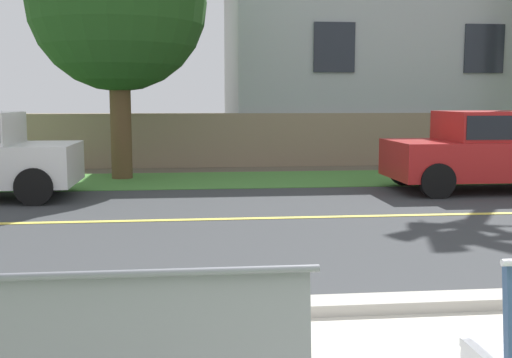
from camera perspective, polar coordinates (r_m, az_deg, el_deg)
ground_plane at (r=10.79m, az=-0.51°, el=-2.15°), size 140.00×140.00×0.00m
curb_edge at (r=5.34m, az=5.58°, el=-11.50°), size 44.00×0.30×0.11m
street_asphalt at (r=9.33m, az=0.39°, el=-3.63°), size 52.00×8.00×0.01m
road_centre_line at (r=9.32m, az=0.39°, el=-3.60°), size 48.00×0.14×0.01m
far_verge_grass at (r=13.78m, az=-1.75°, el=-0.06°), size 48.00×2.80×0.02m
car_red_near at (r=13.00m, az=21.41°, el=2.75°), size 4.30×1.86×1.54m
garden_wall at (r=16.45m, az=-5.83°, el=3.53°), size 13.00×0.36×1.40m
house_across_street at (r=20.53m, az=10.76°, el=11.11°), size 9.89×6.91×6.27m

